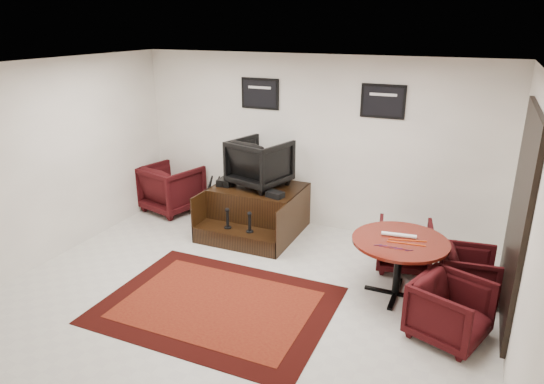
% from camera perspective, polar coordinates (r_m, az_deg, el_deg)
% --- Properties ---
extents(ground, '(6.00, 6.00, 0.00)m').
position_cam_1_polar(ground, '(6.27, -3.41, -11.96)').
color(ground, beige).
rests_on(ground, ground).
extents(room_shell, '(6.02, 5.02, 2.81)m').
position_cam_1_polar(room_shell, '(5.49, 0.61, 3.82)').
color(room_shell, white).
rests_on(room_shell, ground).
extents(area_rug, '(2.72, 2.04, 0.01)m').
position_cam_1_polar(area_rug, '(6.09, -6.45, -13.04)').
color(area_rug, black).
rests_on(area_rug, ground).
extents(shine_podium, '(1.42, 1.47, 0.73)m').
position_cam_1_polar(shine_podium, '(7.91, -1.83, -2.26)').
color(shine_podium, black).
rests_on(shine_podium, ground).
extents(shine_chair, '(1.01, 0.97, 0.85)m').
position_cam_1_polar(shine_chair, '(7.77, -1.43, 3.72)').
color(shine_chair, black).
rests_on(shine_chair, shine_podium).
extents(shoes_pair, '(0.25, 0.31, 0.11)m').
position_cam_1_polar(shoes_pair, '(7.95, -5.42, 1.21)').
color(shoes_pair, black).
rests_on(shoes_pair, shine_podium).
extents(polish_kit, '(0.29, 0.23, 0.09)m').
position_cam_1_polar(polish_kit, '(7.36, 0.37, -0.29)').
color(polish_kit, black).
rests_on(polish_kit, shine_podium).
extents(umbrella_black, '(0.35, 0.13, 0.94)m').
position_cam_1_polar(umbrella_black, '(8.09, -7.79, -0.92)').
color(umbrella_black, black).
rests_on(umbrella_black, ground).
extents(umbrella_hooked, '(0.32, 0.12, 0.87)m').
position_cam_1_polar(umbrella_hooked, '(8.27, -6.90, -0.69)').
color(umbrella_hooked, black).
rests_on(umbrella_hooked, ground).
extents(armchair_side, '(1.09, 1.05, 0.93)m').
position_cam_1_polar(armchair_side, '(8.91, -11.75, 0.72)').
color(armchair_side, black).
rests_on(armchair_side, ground).
extents(meeting_table, '(1.17, 1.17, 0.76)m').
position_cam_1_polar(meeting_table, '(6.14, 14.80, -6.24)').
color(meeting_table, '#47110A').
rests_on(meeting_table, ground).
extents(table_chair_back, '(0.82, 0.78, 0.74)m').
position_cam_1_polar(table_chair_back, '(6.97, 15.31, -5.83)').
color(table_chair_back, black).
rests_on(table_chair_back, ground).
extents(table_chair_window, '(0.69, 0.73, 0.68)m').
position_cam_1_polar(table_chair_window, '(6.56, 22.20, -8.61)').
color(table_chair_window, black).
rests_on(table_chair_window, ground).
extents(table_chair_corner, '(0.89, 0.92, 0.75)m').
position_cam_1_polar(table_chair_corner, '(5.65, 20.27, -12.66)').
color(table_chair_corner, black).
rests_on(table_chair_corner, ground).
extents(paper_roll, '(0.42, 0.10, 0.05)m').
position_cam_1_polar(paper_roll, '(6.17, 14.70, -4.93)').
color(paper_roll, white).
rests_on(paper_roll, meeting_table).
extents(table_clutter, '(0.57, 0.36, 0.01)m').
position_cam_1_polar(table_clutter, '(6.01, 15.20, -5.85)').
color(table_clutter, '#EB480D').
rests_on(table_clutter, meeting_table).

